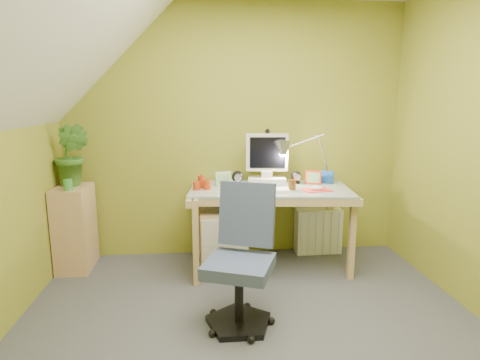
{
  "coord_description": "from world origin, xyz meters",
  "views": [
    {
      "loc": [
        -0.3,
        -2.22,
        1.49
      ],
      "look_at": [
        0.0,
        1.0,
        0.85
      ],
      "focal_mm": 30.0,
      "sensor_mm": 36.0,
      "label": 1
    }
  ],
  "objects": [
    {
      "name": "green_cup",
      "position": [
        -1.43,
        1.18,
        0.8
      ],
      "size": [
        0.08,
        0.08,
        0.09
      ],
      "primitive_type": "cylinder",
      "rotation": [
        0.0,
        0.0,
        0.14
      ],
      "color": "#3E8E3B",
      "rests_on": "side_ledge"
    },
    {
      "name": "potted_plant",
      "position": [
        -1.44,
        1.38,
        1.03
      ],
      "size": [
        0.35,
        0.31,
        0.55
      ],
      "primitive_type": "imported",
      "rotation": [
        0.0,
        0.0,
        -0.23
      ],
      "color": "#3B6D24",
      "rests_on": "side_ledge"
    },
    {
      "name": "amber_tumbler",
      "position": [
        0.46,
        1.1,
        0.78
      ],
      "size": [
        0.08,
        0.08,
        0.08
      ],
      "primitive_type": "cylinder",
      "rotation": [
        0.0,
        0.0,
        0.23
      ],
      "color": "brown",
      "rests_on": "desk"
    },
    {
      "name": "speaker_left",
      "position": [
        0.01,
        1.34,
        0.8
      ],
      "size": [
        0.12,
        0.12,
        0.13
      ],
      "primitive_type": null,
      "rotation": [
        0.0,
        0.0,
        -0.15
      ],
      "color": "black",
      "rests_on": "desk"
    },
    {
      "name": "monitor",
      "position": [
        0.28,
        1.36,
        1.02
      ],
      "size": [
        0.43,
        0.28,
        0.56
      ],
      "primitive_type": null,
      "rotation": [
        0.0,
        0.0,
        -0.1
      ],
      "color": "beige",
      "rests_on": "desk"
    },
    {
      "name": "task_chair",
      "position": [
        -0.08,
        0.24,
        0.43
      ],
      "size": [
        0.62,
        0.62,
        0.86
      ],
      "primitive_type": null,
      "rotation": [
        0.0,
        0.0,
        -0.37
      ],
      "color": "#3D4864",
      "rests_on": "floor"
    },
    {
      "name": "desk",
      "position": [
        0.28,
        1.18,
        0.37
      ],
      "size": [
        1.44,
        0.83,
        0.74
      ],
      "primitive_type": null,
      "rotation": [
        0.0,
        0.0,
        -0.1
      ],
      "color": "tan",
      "rests_on": "floor"
    },
    {
      "name": "desk_lamp",
      "position": [
        0.73,
        1.36,
        1.07
      ],
      "size": [
        0.62,
        0.29,
        0.65
      ],
      "primitive_type": null,
      "rotation": [
        0.0,
        0.0,
        0.05
      ],
      "color": "#B9B9BE",
      "rests_on": "desk"
    },
    {
      "name": "speaker_right",
      "position": [
        0.55,
        1.34,
        0.8
      ],
      "size": [
        0.1,
        0.1,
        0.12
      ],
      "primitive_type": null,
      "rotation": [
        0.0,
        0.0,
        -0.03
      ],
      "color": "black",
      "rests_on": "desk"
    },
    {
      "name": "wall_back",
      "position": [
        0.0,
        1.6,
        1.2
      ],
      "size": [
        3.2,
        0.01,
        2.4
      ],
      "primitive_type": "cube",
      "color": "olive",
      "rests_on": "floor"
    },
    {
      "name": "radiator",
      "position": [
        0.83,
        1.5,
        0.22
      ],
      "size": [
        0.45,
        0.18,
        0.44
      ],
      "primitive_type": "cube",
      "rotation": [
        0.0,
        0.0,
        0.01
      ],
      "color": "white",
      "rests_on": "floor"
    },
    {
      "name": "keyboard",
      "position": [
        0.2,
        1.04,
        0.75
      ],
      "size": [
        0.44,
        0.17,
        0.02
      ],
      "primitive_type": "cube",
      "rotation": [
        0.0,
        0.0,
        -0.08
      ],
      "color": "white",
      "rests_on": "desk"
    },
    {
      "name": "slope_ceiling",
      "position": [
        -1.0,
        0.0,
        1.85
      ],
      "size": [
        1.1,
        3.2,
        1.1
      ],
      "primitive_type": "cube",
      "color": "white",
      "rests_on": "wall_left"
    },
    {
      "name": "photo_frame_blue",
      "position": [
        0.84,
        1.34,
        0.8
      ],
      "size": [
        0.12,
        0.09,
        0.11
      ],
      "primitive_type": "cube",
      "rotation": [
        0.0,
        0.0,
        -0.6
      ],
      "color": "#16499B",
      "rests_on": "desk"
    },
    {
      "name": "photo_frame_red",
      "position": [
        0.7,
        1.3,
        0.8
      ],
      "size": [
        0.14,
        0.06,
        0.12
      ],
      "primitive_type": "cube",
      "rotation": [
        0.0,
        0.0,
        -0.29
      ],
      "color": "red",
      "rests_on": "desk"
    },
    {
      "name": "photo_frame_green",
      "position": [
        -0.12,
        1.32,
        0.8
      ],
      "size": [
        0.15,
        0.05,
        0.12
      ],
      "primitive_type": "cube",
      "rotation": [
        0.0,
        0.0,
        0.22
      ],
      "color": "#9EB57C",
      "rests_on": "desk"
    },
    {
      "name": "candle_cluster",
      "position": [
        -0.32,
        1.19,
        0.8
      ],
      "size": [
        0.15,
        0.14,
        0.11
      ],
      "primitive_type": null,
      "rotation": [
        0.0,
        0.0,
        0.06
      ],
      "color": "#B0340F",
      "rests_on": "desk"
    },
    {
      "name": "mousepad",
      "position": [
        0.66,
        1.04,
        0.74
      ],
      "size": [
        0.26,
        0.21,
        0.01
      ],
      "primitive_type": "cube",
      "rotation": [
        0.0,
        0.0,
        0.17
      ],
      "color": "red",
      "rests_on": "desk"
    },
    {
      "name": "floor",
      "position": [
        0.0,
        0.0,
        -0.01
      ],
      "size": [
        3.2,
        3.2,
        0.01
      ],
      "primitive_type": "cube",
      "color": "#47474C",
      "rests_on": "ground"
    },
    {
      "name": "side_ledge",
      "position": [
        -1.45,
        1.33,
        0.38
      ],
      "size": [
        0.28,
        0.43,
        0.75
      ],
      "primitive_type": "cube",
      "color": "tan",
      "rests_on": "floor"
    },
    {
      "name": "mouse",
      "position": [
        0.66,
        1.04,
        0.76
      ],
      "size": [
        0.12,
        0.09,
        0.04
      ],
      "primitive_type": "ellipsoid",
      "rotation": [
        0.0,
        0.0,
        -0.17
      ],
      "color": "white",
      "rests_on": "mousepad"
    },
    {
      "name": "wall_front",
      "position": [
        0.0,
        -1.6,
        1.2
      ],
      "size": [
        3.2,
        0.01,
        2.4
      ],
      "primitive_type": "cube",
      "color": "olive",
      "rests_on": "floor"
    }
  ]
}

